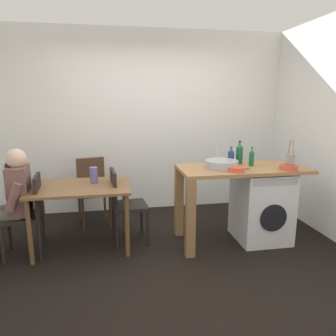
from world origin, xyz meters
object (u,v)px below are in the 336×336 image
chair_opposite (123,202)px  utensil_crock (290,159)px  vase (94,175)px  bottle_clear_small (252,157)px  colander (289,167)px  dining_table (81,194)px  mixing_bowl (237,169)px  bottle_tall_green (231,156)px  washing_machine (261,206)px  seated_person (11,198)px  bottle_squat_brown (239,153)px  chair_spare_by_wall (93,187)px  chair_person_seat (29,211)px

chair_opposite → utensil_crock: size_ratio=3.00×
chair_opposite → vase: (-0.33, 0.06, 0.33)m
bottle_clear_small → colander: size_ratio=1.13×
dining_table → mixing_bowl: bearing=-11.9°
dining_table → bottle_tall_green: size_ratio=5.09×
washing_machine → colander: bearing=-49.3°
washing_machine → vase: vase is taller
vase → colander: bearing=-12.5°
utensil_crock → chair_opposite: bearing=175.6°
seated_person → bottle_squat_brown: 2.64m
washing_machine → bottle_tall_green: bottle_tall_green is taller
chair_spare_by_wall → seated_person: bearing=35.8°
chair_opposite → mixing_bowl: 1.38m
bottle_squat_brown → dining_table: bearing=-178.9°
chair_person_seat → seated_person: bearing=90.0°
dining_table → chair_spare_by_wall: (0.08, 0.77, -0.14)m
chair_spare_by_wall → seated_person: seated_person is taller
dining_table → colander: bearing=-9.4°
chair_person_seat → bottle_tall_green: (2.33, 0.11, 0.51)m
bottle_tall_green → colander: bearing=-36.5°
bottle_squat_brown → seated_person: bearing=-176.9°
chair_spare_by_wall → colander: colander is taller
bottle_clear_small → vase: 1.87m
chair_opposite → bottle_tall_green: (1.31, -0.03, 0.51)m
dining_table → utensil_crock: utensil_crock is taller
chair_spare_by_wall → bottle_tall_green: bottle_tall_green is taller
bottle_clear_small → chair_spare_by_wall: bearing=155.2°
bottle_clear_small → chair_opposite: bearing=174.2°
vase → chair_opposite: bearing=-10.0°
chair_person_seat → chair_spare_by_wall: same height
chair_spare_by_wall → dining_table: bearing=71.5°
mixing_bowl → washing_machine: bearing=25.1°
chair_opposite → utensil_crock: (2.03, -0.16, 0.48)m
chair_spare_by_wall → bottle_clear_small: size_ratio=3.97×
washing_machine → vase: size_ratio=4.57×
mixing_bowl → vase: size_ratio=0.97×
washing_machine → utensil_crock: size_ratio=2.87×
washing_machine → mixing_bowl: (-0.42, -0.20, 0.52)m
washing_machine → vase: 2.04m
chair_person_seat → dining_table: bearing=-85.1°
bottle_tall_green → vase: bottle_tall_green is taller
bottle_tall_green → vase: bearing=177.0°
bottle_squat_brown → colander: bearing=-45.0°
chair_spare_by_wall → washing_machine: bearing=143.1°
washing_machine → bottle_tall_green: 0.71m
seated_person → utensil_crock: bearing=-95.0°
chair_spare_by_wall → washing_machine: (2.05, -0.94, -0.08)m
dining_table → colander: colander is taller
chair_person_seat → washing_machine: bearing=-96.4°
bottle_clear_small → mixing_bowl: size_ratio=1.25×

